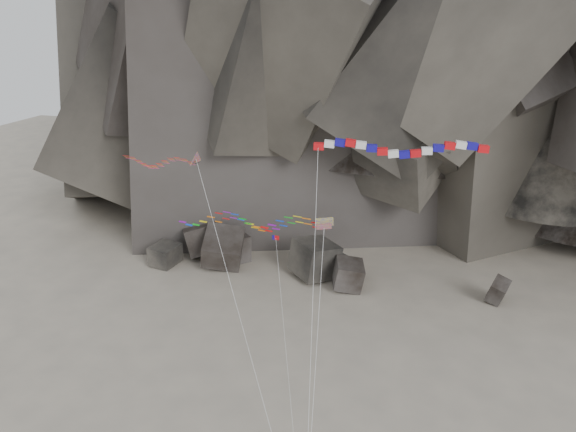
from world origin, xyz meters
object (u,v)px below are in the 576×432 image
(banner_kite, at_px, (399,149))
(parafoil_kite, at_px, (243,220))
(pennant_kite, at_px, (280,284))
(delta_kite, at_px, (156,161))

(banner_kite, xyz_separation_m, parafoil_kite, (-12.72, -0.26, -7.07))
(banner_kite, bearing_deg, pennant_kite, 178.03)
(banner_kite, distance_m, pennant_kite, 15.28)
(banner_kite, xyz_separation_m, pennant_kite, (-9.15, -1.32, -12.16))
(delta_kite, xyz_separation_m, pennant_kite, (12.46, -2.70, -9.22))
(delta_kite, relative_size, pennant_kite, 1.42)
(delta_kite, distance_m, parafoil_kite, 9.94)
(delta_kite, relative_size, parafoil_kite, 1.21)
(delta_kite, xyz_separation_m, banner_kite, (21.61, -1.38, 2.94))
(delta_kite, bearing_deg, pennant_kite, 6.16)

